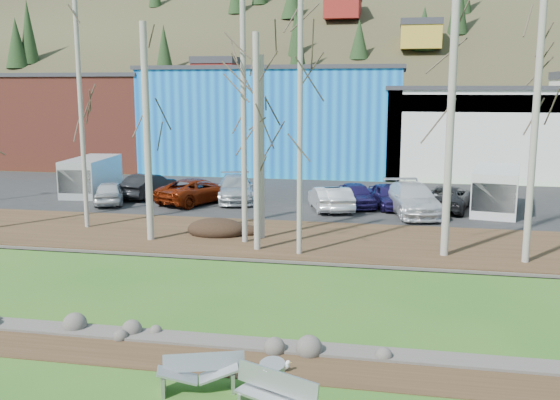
% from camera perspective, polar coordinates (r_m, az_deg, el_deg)
% --- Properties ---
extents(dirt_strip, '(80.00, 1.80, 0.03)m').
position_cam_1_polar(dirt_strip, '(16.05, -4.73, -14.42)').
color(dirt_strip, '#382616').
rests_on(dirt_strip, ground).
extents(near_bank_rocks, '(80.00, 0.80, 0.50)m').
position_cam_1_polar(near_bank_rocks, '(16.93, -3.78, -13.09)').
color(near_bank_rocks, '#47423D').
rests_on(near_bank_rocks, ground).
extents(river, '(80.00, 8.00, 0.90)m').
position_cam_1_polar(river, '(20.65, -0.85, -8.67)').
color(river, black).
rests_on(river, ground).
extents(far_bank_rocks, '(80.00, 0.80, 0.46)m').
position_cam_1_polar(far_bank_rocks, '(24.50, 1.13, -5.61)').
color(far_bank_rocks, '#47423D').
rests_on(far_bank_rocks, ground).
extents(far_bank, '(80.00, 7.00, 0.15)m').
position_cam_1_polar(far_bank, '(27.53, 2.29, -3.67)').
color(far_bank, '#382616').
rests_on(far_bank, ground).
extents(parking_lot, '(80.00, 14.00, 0.14)m').
position_cam_1_polar(parking_lot, '(37.72, 4.73, 0.12)').
color(parking_lot, black).
rests_on(parking_lot, ground).
extents(building_brick, '(16.32, 12.24, 7.80)m').
position_cam_1_polar(building_brick, '(58.19, -17.92, 7.04)').
color(building_brick, brown).
rests_on(building_brick, ground).
extents(building_blue, '(20.40, 12.24, 8.30)m').
position_cam_1_polar(building_blue, '(51.95, -0.11, 7.47)').
color(building_blue, blue).
rests_on(building_blue, ground).
extents(building_white, '(18.36, 12.24, 6.80)m').
position_cam_1_polar(building_white, '(51.62, 20.01, 6.01)').
color(building_white, silver).
rests_on(building_white, ground).
extents(hillside, '(160.00, 72.00, 35.00)m').
position_cam_1_polar(hillside, '(96.60, 8.96, 16.59)').
color(hillside, '#2E281A').
rests_on(hillside, ground).
extents(bench_intact, '(2.04, 1.35, 0.99)m').
position_cam_1_polar(bench_intact, '(13.27, -0.09, -17.65)').
color(bench_intact, '#A5A7AA').
rests_on(bench_intact, ground).
extents(bench_damaged, '(1.91, 1.13, 0.81)m').
position_cam_1_polar(bench_damaged, '(14.58, -7.34, -15.41)').
color(bench_damaged, '#A5A7AA').
rests_on(bench_damaged, ground).
extents(litter_bin, '(0.55, 0.55, 0.92)m').
position_cam_1_polar(litter_bin, '(13.79, -0.69, -16.67)').
color(litter_bin, '#A5A7AA').
rests_on(litter_bin, ground).
extents(seagull, '(0.41, 0.19, 0.30)m').
position_cam_1_polar(seagull, '(15.38, 0.24, -14.91)').
color(seagull, gold).
rests_on(seagull, ground).
extents(dirt_mound, '(2.69, 1.90, 0.53)m').
position_cam_1_polar(dirt_mound, '(28.39, -5.84, -2.58)').
color(dirt_mound, black).
rests_on(dirt_mound, far_bank).
extents(birch_1, '(0.21, 0.21, 11.48)m').
position_cam_1_polar(birch_1, '(30.42, -17.77, 8.26)').
color(birch_1, '#B1AAA1').
rests_on(birch_1, far_bank).
extents(birch_2, '(0.30, 0.30, 9.24)m').
position_cam_1_polar(birch_2, '(27.17, -12.07, 5.96)').
color(birch_2, '#B1AAA1').
rests_on(birch_2, far_bank).
extents(birch_3, '(0.23, 0.23, 11.13)m').
position_cam_1_polar(birch_3, '(26.16, -3.35, 8.09)').
color(birch_3, '#B1AAA1').
rests_on(birch_3, far_bank).
extents(birch_4, '(0.26, 0.26, 8.67)m').
position_cam_1_polar(birch_4, '(24.97, -2.16, 5.17)').
color(birch_4, '#B1AAA1').
rests_on(birch_4, far_bank).
extents(birch_5, '(0.24, 0.24, 7.90)m').
position_cam_1_polar(birch_5, '(26.96, -1.69, 4.73)').
color(birch_5, '#B1AAA1').
rests_on(birch_5, far_bank).
extents(birch_6, '(0.21, 0.21, 9.75)m').
position_cam_1_polar(birch_6, '(24.24, 1.83, 6.30)').
color(birch_6, '#B1AAA1').
rests_on(birch_6, far_bank).
extents(birch_7, '(0.30, 0.30, 11.66)m').
position_cam_1_polar(birch_7, '(24.80, 15.38, 8.24)').
color(birch_7, '#B1AAA1').
rests_on(birch_7, far_bank).
extents(birch_8, '(0.26, 0.26, 10.57)m').
position_cam_1_polar(birch_8, '(24.81, 22.29, 6.59)').
color(birch_8, '#B1AAA1').
rests_on(birch_8, far_bank).
extents(car_0, '(2.83, 4.19, 1.32)m').
position_cam_1_polar(car_0, '(36.81, -15.28, 0.69)').
color(car_0, silver).
rests_on(car_0, parking_lot).
extents(car_1, '(2.24, 4.56, 1.44)m').
position_cam_1_polar(car_1, '(38.40, -11.93, 1.30)').
color(car_1, black).
rests_on(car_1, parking_lot).
extents(car_2, '(4.38, 5.68, 1.43)m').
position_cam_1_polar(car_2, '(36.10, -7.55, 0.87)').
color(car_2, maroon).
rests_on(car_2, parking_lot).
extents(car_3, '(3.39, 5.45, 1.47)m').
position_cam_1_polar(car_3, '(36.48, -4.07, 1.06)').
color(car_3, '#AEB3B7').
rests_on(car_3, parking_lot).
extents(car_4, '(2.76, 4.18, 1.32)m').
position_cam_1_polar(car_4, '(34.92, 7.01, 0.47)').
color(car_4, '#221951').
rests_on(car_4, parking_lot).
extents(car_5, '(2.47, 4.09, 1.27)m').
position_cam_1_polar(car_5, '(33.86, 4.20, 0.17)').
color(car_5, silver).
rests_on(car_5, parking_lot).
extents(car_6, '(3.24, 5.19, 1.34)m').
position_cam_1_polar(car_6, '(34.97, 15.08, 0.22)').
color(car_6, black).
rests_on(car_6, parking_lot).
extents(car_7, '(3.60, 5.92, 1.60)m').
position_cam_1_polar(car_7, '(33.28, 12.03, 0.08)').
color(car_7, silver).
rests_on(car_7, parking_lot).
extents(car_8, '(2.76, 4.18, 1.32)m').
position_cam_1_polar(car_8, '(34.84, 9.83, 0.37)').
color(car_8, '#221951').
rests_on(car_8, parking_lot).
extents(car_9, '(2.47, 4.09, 1.27)m').
position_cam_1_polar(car_9, '(33.81, 5.12, 0.14)').
color(car_9, silver).
rests_on(car_9, parking_lot).
extents(van_white, '(3.11, 5.59, 2.31)m').
position_cam_1_polar(van_white, '(34.99, 19.12, 0.82)').
color(van_white, white).
rests_on(van_white, parking_lot).
extents(van_grey, '(2.59, 5.28, 2.23)m').
position_cam_1_polar(van_grey, '(40.45, -16.96, 2.09)').
color(van_grey, '#B5B8B9').
rests_on(van_grey, parking_lot).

